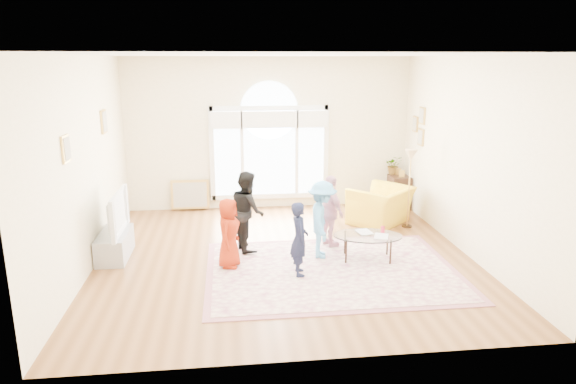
{
  "coord_description": "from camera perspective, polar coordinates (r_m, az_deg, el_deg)",
  "views": [
    {
      "loc": [
        -0.86,
        -7.82,
        3.13
      ],
      "look_at": [
        0.09,
        0.3,
        1.02
      ],
      "focal_mm": 32.0,
      "sensor_mm": 36.0,
      "label": 1
    }
  ],
  "objects": [
    {
      "name": "plant_pedestal",
      "position": [
        11.54,
        11.53,
        0.26
      ],
      "size": [
        0.2,
        0.2,
        0.7
      ],
      "primitive_type": "cylinder",
      "color": "white",
      "rests_on": "ground"
    },
    {
      "name": "child_black",
      "position": [
        8.56,
        -4.52,
        -2.1
      ],
      "size": [
        0.64,
        0.75,
        1.34
      ],
      "primitive_type": "imported",
      "rotation": [
        0.0,
        0.0,
        1.79
      ],
      "color": "black",
      "rests_on": "area_rug"
    },
    {
      "name": "television",
      "position": [
        8.66,
        -18.94,
        -2.2
      ],
      "size": [
        0.18,
        1.17,
        0.67
      ],
      "color": "black",
      "rests_on": "tv_console"
    },
    {
      "name": "coffee_table",
      "position": [
        8.31,
        8.84,
        -4.87
      ],
      "size": [
        1.19,
        0.88,
        0.54
      ],
      "rotation": [
        0.0,
        0.0,
        -0.18
      ],
      "color": "silver",
      "rests_on": "ground"
    },
    {
      "name": "potted_plant",
      "position": [
        11.42,
        11.67,
        2.95
      ],
      "size": [
        0.41,
        0.38,
        0.4
      ],
      "primitive_type": "imported",
      "rotation": [
        0.0,
        0.0,
        -0.18
      ],
      "color": "#33722D",
      "rests_on": "plant_pedestal"
    },
    {
      "name": "child_red",
      "position": [
        7.92,
        -6.6,
        -4.53
      ],
      "size": [
        0.47,
        0.6,
        1.09
      ],
      "primitive_type": "imported",
      "rotation": [
        0.0,
        0.0,
        1.3
      ],
      "color": "#9D250B",
      "rests_on": "area_rug"
    },
    {
      "name": "leaning_picture",
      "position": [
        11.2,
        -10.74,
        -1.99
      ],
      "size": [
        0.8,
        0.14,
        0.62
      ],
      "primitive_type": "cube",
      "rotation": [
        -0.14,
        0.0,
        0.0
      ],
      "color": "tan",
      "rests_on": "ground"
    },
    {
      "name": "floor_lamp",
      "position": [
        9.88,
        13.48,
        3.32
      ],
      "size": [
        0.32,
        0.32,
        1.51
      ],
      "color": "black",
      "rests_on": "ground"
    },
    {
      "name": "rug_border",
      "position": [
        7.95,
        4.9,
        -8.7
      ],
      "size": [
        3.8,
        2.8,
        0.01
      ],
      "primitive_type": "cube",
      "color": "#9C5F6A",
      "rests_on": "ground"
    },
    {
      "name": "armchair",
      "position": [
        10.21,
        10.25,
        -1.48
      ],
      "size": [
        1.47,
        1.46,
        0.72
      ],
      "primitive_type": "imported",
      "rotation": [
        0.0,
        0.0,
        3.89
      ],
      "color": "gold",
      "rests_on": "ground"
    },
    {
      "name": "child_blue",
      "position": [
        8.24,
        3.8,
        -3.06
      ],
      "size": [
        0.59,
        0.87,
        1.26
      ],
      "primitive_type": "imported",
      "rotation": [
        0.0,
        0.0,
        1.42
      ],
      "color": "#56A6E0",
      "rests_on": "area_rug"
    },
    {
      "name": "tv_console",
      "position": [
        8.83,
        -18.69,
        -5.61
      ],
      "size": [
        0.45,
        1.0,
        0.42
      ],
      "primitive_type": "cube",
      "color": "#94979C",
      "rests_on": "ground"
    },
    {
      "name": "area_rug",
      "position": [
        7.95,
        4.9,
        -8.67
      ],
      "size": [
        3.6,
        2.6,
        0.02
      ],
      "primitive_type": "cube",
      "color": "beige",
      "rests_on": "ground"
    },
    {
      "name": "child_navy",
      "position": [
        7.58,
        1.27,
        -5.21
      ],
      "size": [
        0.27,
        0.41,
        1.11
      ],
      "primitive_type": "imported",
      "rotation": [
        0.0,
        0.0,
        1.58
      ],
      "color": "#171C37",
      "rests_on": "area_rug"
    },
    {
      "name": "child_pink",
      "position": [
        8.74,
        4.7,
        -2.13
      ],
      "size": [
        0.55,
        0.78,
        1.23
      ],
      "primitive_type": "imported",
      "rotation": [
        0.0,
        0.0,
        1.95
      ],
      "color": "pink",
      "rests_on": "area_rug"
    },
    {
      "name": "ground",
      "position": [
        8.47,
        -0.34,
        -7.2
      ],
      "size": [
        6.0,
        6.0,
        0.0
      ],
      "primitive_type": "plane",
      "color": "brown",
      "rests_on": "ground"
    },
    {
      "name": "side_cabinet",
      "position": [
        11.38,
        12.22,
        0.03
      ],
      "size": [
        0.4,
        0.5,
        0.7
      ],
      "primitive_type": "cube",
      "color": "black",
      "rests_on": "ground"
    },
    {
      "name": "room_shell",
      "position": [
        10.8,
        -1.97,
        6.17
      ],
      "size": [
        6.0,
        6.0,
        6.0
      ],
      "color": "#F7E9C2",
      "rests_on": "ground"
    }
  ]
}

